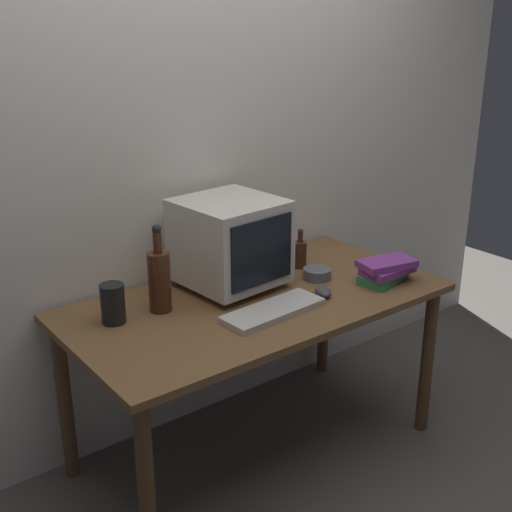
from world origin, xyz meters
TOP-DOWN VIEW (x-y plane):
  - ground_plane at (0.00, 0.00)m, footprint 6.00×6.00m
  - back_wall at (0.00, 0.45)m, footprint 4.00×0.08m
  - desk at (0.00, 0.00)m, footprint 1.52×0.79m
  - crt_monitor at (-0.01, 0.17)m, footprint 0.41×0.42m
  - keyboard at (-0.03, -0.15)m, footprint 0.43×0.18m
  - computer_mouse at (0.23, -0.14)m, footprint 0.09×0.12m
  - bottle_tall at (-0.36, 0.13)m, footprint 0.09×0.09m
  - bottle_short at (0.36, 0.15)m, footprint 0.06×0.06m
  - book_stack at (0.54, -0.20)m, footprint 0.26×0.19m
  - cd_spindle at (0.33, 0.01)m, footprint 0.12×0.12m
  - metal_canister at (-0.55, 0.15)m, footprint 0.09×0.09m

SIDE VIEW (x-z plane):
  - ground_plane at x=0.00m, z-range 0.00..0.00m
  - desk at x=0.00m, z-range 0.28..1.00m
  - keyboard at x=-0.03m, z-range 0.72..0.75m
  - computer_mouse at x=0.23m, z-range 0.72..0.76m
  - cd_spindle at x=0.33m, z-range 0.72..0.77m
  - book_stack at x=0.54m, z-range 0.72..0.82m
  - bottle_short at x=0.36m, z-range 0.70..0.88m
  - metal_canister at x=-0.55m, z-range 0.72..0.87m
  - bottle_tall at x=-0.36m, z-range 0.68..1.03m
  - crt_monitor at x=-0.01m, z-range 0.73..1.10m
  - back_wall at x=0.00m, z-range 0.00..2.50m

